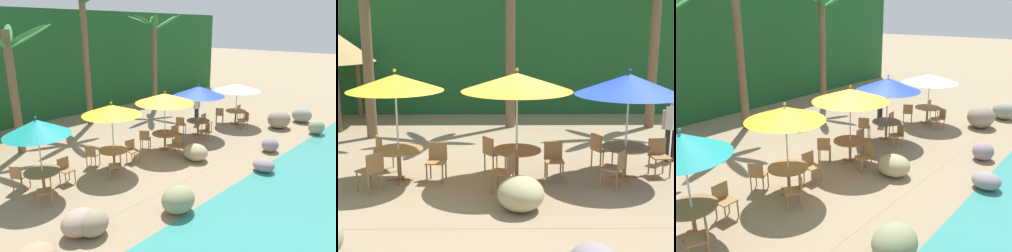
% 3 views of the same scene
% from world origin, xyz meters
% --- Properties ---
extents(ground_plane, '(120.00, 120.00, 0.00)m').
position_xyz_m(ground_plane, '(0.00, 0.00, 0.00)').
color(ground_plane, '#937F60').
extents(terrace_deck, '(18.00, 5.20, 0.01)m').
position_xyz_m(terrace_deck, '(0.00, 0.00, 0.00)').
color(terrace_deck, '#937F60').
rests_on(terrace_deck, ground).
extents(foliage_backdrop, '(28.00, 2.40, 6.00)m').
position_xyz_m(foliage_backdrop, '(0.00, 9.00, 3.00)').
color(foliage_backdrop, '#1E5628').
rests_on(foliage_backdrop, ground).
extents(rock_seawall, '(17.84, 3.35, 0.93)m').
position_xyz_m(rock_seawall, '(-0.66, -2.85, 0.36)').
color(rock_seawall, tan).
rests_on(rock_seawall, ground).
extents(umbrella_teal, '(1.99, 1.99, 2.52)m').
position_xyz_m(umbrella_teal, '(-5.16, 0.08, 2.17)').
color(umbrella_teal, silver).
rests_on(umbrella_teal, ground).
extents(dining_table_teal, '(1.10, 1.10, 0.74)m').
position_xyz_m(dining_table_teal, '(-5.16, 0.08, 0.61)').
color(dining_table_teal, olive).
rests_on(dining_table_teal, ground).
extents(chair_teal_seaward, '(0.45, 0.45, 0.87)m').
position_xyz_m(chair_teal_seaward, '(-4.32, 0.23, 0.51)').
color(chair_teal_seaward, '#9E7042').
rests_on(chair_teal_seaward, ground).
extents(chair_teal_inland, '(0.58, 0.57, 0.87)m').
position_xyz_m(chair_teal_inland, '(-5.65, 0.79, 0.51)').
color(chair_teal_inland, '#9E7042').
rests_on(chair_teal_inland, ground).
extents(chair_teal_left, '(0.56, 0.56, 0.87)m').
position_xyz_m(chair_teal_left, '(-5.42, -0.73, 0.51)').
color(chair_teal_left, '#9E7042').
rests_on(chair_teal_left, ground).
extents(umbrella_yellow, '(2.12, 2.12, 2.54)m').
position_xyz_m(umbrella_yellow, '(-2.49, -0.03, 2.24)').
color(umbrella_yellow, silver).
rests_on(umbrella_yellow, ground).
extents(dining_table_yellow, '(1.10, 1.10, 0.74)m').
position_xyz_m(dining_table_yellow, '(-2.49, -0.03, 0.61)').
color(dining_table_yellow, olive).
rests_on(dining_table_yellow, ground).
extents(chair_yellow_seaward, '(0.46, 0.46, 0.87)m').
position_xyz_m(chair_yellow_seaward, '(-1.63, -0.02, 0.51)').
color(chair_yellow_seaward, '#9E7042').
rests_on(chair_yellow_seaward, ground).
extents(chair_yellow_inland, '(0.58, 0.58, 0.87)m').
position_xyz_m(chair_yellow_inland, '(-3.00, 0.65, 0.51)').
color(chair_yellow_inland, '#9E7042').
rests_on(chair_yellow_inland, ground).
extents(chair_yellow_left, '(0.59, 0.59, 0.87)m').
position_xyz_m(chair_yellow_left, '(-2.90, -0.78, 0.51)').
color(chair_yellow_left, '#9E7042').
rests_on(chair_yellow_left, ground).
extents(umbrella_orange, '(2.45, 2.45, 2.57)m').
position_xyz_m(umbrella_orange, '(0.17, -0.08, 2.26)').
color(umbrella_orange, silver).
rests_on(umbrella_orange, ground).
extents(dining_table_orange, '(1.10, 1.10, 0.74)m').
position_xyz_m(dining_table_orange, '(0.17, -0.08, 0.61)').
color(dining_table_orange, olive).
rests_on(dining_table_orange, ground).
extents(chair_orange_seaward, '(0.43, 0.43, 0.87)m').
position_xyz_m(chair_orange_seaward, '(1.02, 0.03, 0.51)').
color(chair_orange_seaward, '#9E7042').
rests_on(chair_orange_seaward, ground).
extents(chair_orange_inland, '(0.59, 0.59, 0.87)m').
position_xyz_m(chair_orange_inland, '(-0.40, 0.56, 0.51)').
color(chair_orange_inland, '#9E7042').
rests_on(chair_orange_inland, ground).
extents(chair_orange_left, '(0.56, 0.55, 0.87)m').
position_xyz_m(chair_orange_left, '(-0.07, -0.90, 0.51)').
color(chair_orange_left, '#9E7042').
rests_on(chair_orange_left, ground).
extents(umbrella_blue, '(2.43, 2.43, 2.52)m').
position_xyz_m(umbrella_blue, '(2.68, 0.13, 2.18)').
color(umbrella_blue, silver).
rests_on(umbrella_blue, ground).
extents(dining_table_blue, '(1.10, 1.10, 0.74)m').
position_xyz_m(dining_table_blue, '(2.68, 0.13, 0.61)').
color(dining_table_blue, olive).
rests_on(dining_table_blue, ground).
extents(chair_blue_seaward, '(0.47, 0.47, 0.87)m').
position_xyz_m(chair_blue_seaward, '(3.51, 0.31, 0.51)').
color(chair_blue_seaward, '#9E7042').
rests_on(chair_blue_seaward, ground).
extents(chair_blue_inland, '(0.57, 0.56, 0.87)m').
position_xyz_m(chair_blue_inland, '(2.24, 0.86, 0.51)').
color(chair_blue_inland, '#9E7042').
rests_on(chair_blue_inland, ground).
extents(chair_blue_left, '(0.59, 0.59, 0.87)m').
position_xyz_m(chair_blue_left, '(2.29, -0.63, 0.51)').
color(chair_blue_left, '#9E7042').
rests_on(chair_blue_left, ground).
extents(umbrella_white, '(2.40, 2.40, 2.32)m').
position_xyz_m(umbrella_white, '(5.57, -0.16, 2.02)').
color(umbrella_white, silver).
rests_on(umbrella_white, ground).
extents(dining_table_white, '(1.10, 1.10, 0.74)m').
position_xyz_m(dining_table_white, '(5.57, -0.16, 0.61)').
color(dining_table_white, olive).
rests_on(dining_table_white, ground).
extents(chair_white_seaward, '(0.47, 0.48, 0.87)m').
position_xyz_m(chair_white_seaward, '(6.40, 0.05, 0.51)').
color(chair_white_seaward, '#9E7042').
rests_on(chair_white_seaward, ground).
extents(chair_white_inland, '(0.58, 0.58, 0.87)m').
position_xyz_m(chair_white_inland, '(5.08, 0.54, 0.51)').
color(chair_white_inland, '#9E7042').
rests_on(chair_white_inland, ground).
extents(chair_white_left, '(0.58, 0.58, 0.87)m').
position_xyz_m(chair_white_left, '(5.21, -0.93, 0.51)').
color(chair_white_left, '#9E7042').
rests_on(chair_white_left, ground).
extents(palm_tree_nearest, '(3.39, 3.61, 5.23)m').
position_xyz_m(palm_tree_nearest, '(-4.18, 4.06, 3.52)').
color(palm_tree_nearest, brown).
rests_on(palm_tree_nearest, ground).
extents(palm_tree_second, '(3.37, 3.35, 7.14)m').
position_xyz_m(palm_tree_second, '(0.13, 5.55, 4.85)').
color(palm_tree_second, brown).
rests_on(palm_tree_second, ground).
extents(palm_tree_third, '(3.42, 3.24, 5.79)m').
position_xyz_m(palm_tree_third, '(4.91, 5.44, 3.93)').
color(palm_tree_third, brown).
rests_on(palm_tree_third, ground).
extents(waiter_in_white, '(0.52, 0.38, 1.70)m').
position_xyz_m(waiter_in_white, '(4.20, 1.43, 0.99)').
color(waiter_in_white, '#232328').
rests_on(waiter_in_white, ground).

